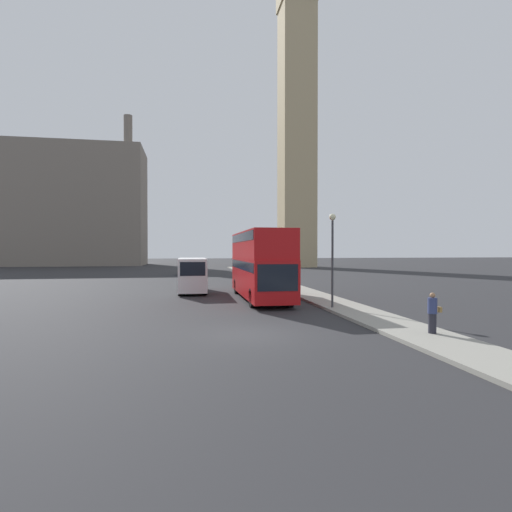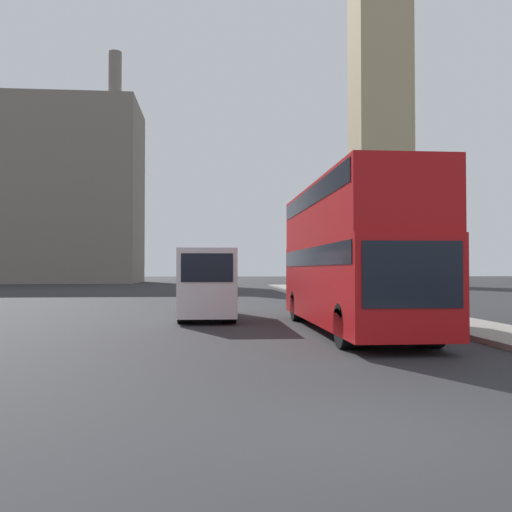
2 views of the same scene
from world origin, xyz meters
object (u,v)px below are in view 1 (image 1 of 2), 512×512
at_px(pedestrian, 433,313).
at_px(street_lamp, 332,245).
at_px(clock_tower, 297,82).
at_px(red_double_decker_bus, 260,262).
at_px(parked_sedan, 185,270).
at_px(white_van, 192,274).

relative_size(pedestrian, street_lamp, 0.30).
distance_m(clock_tower, pedestrian, 73.45).
bearing_deg(red_double_decker_bus, street_lamp, -60.21).
bearing_deg(clock_tower, parked_sedan, -133.91).
height_order(clock_tower, street_lamp, clock_tower).
relative_size(street_lamp, parked_sedan, 1.12).
distance_m(red_double_decker_bus, street_lamp, 6.27).
xyz_separation_m(pedestrian, parked_sedan, (-9.40, 40.55, -0.22)).
relative_size(white_van, pedestrian, 4.01).
bearing_deg(white_van, parked_sedan, 91.58).
xyz_separation_m(red_double_decker_bus, white_van, (-4.43, 5.06, -1.08)).
xyz_separation_m(pedestrian, street_lamp, (-1.27, 7.20, 2.66)).
height_order(clock_tower, red_double_decker_bus, clock_tower).
xyz_separation_m(red_double_decker_bus, pedestrian, (4.34, -12.56, -1.60)).
distance_m(red_double_decker_bus, parked_sedan, 28.50).
height_order(clock_tower, pedestrian, clock_tower).
xyz_separation_m(clock_tower, street_lamp, (-13.54, -55.86, -32.96)).
distance_m(red_double_decker_bus, pedestrian, 13.38).
distance_m(pedestrian, street_lamp, 7.78).
bearing_deg(street_lamp, white_van, 125.74).
distance_m(street_lamp, parked_sedan, 34.45).
bearing_deg(street_lamp, pedestrian, -79.98).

